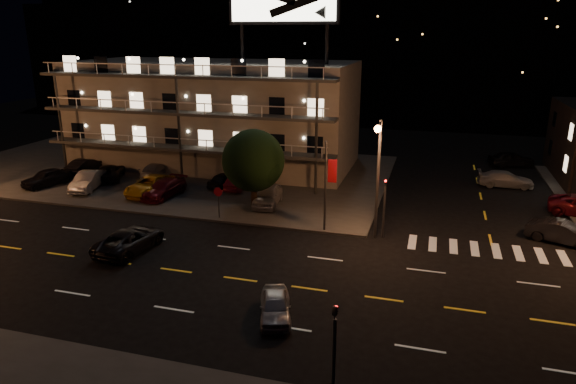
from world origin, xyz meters
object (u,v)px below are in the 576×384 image
(lot_car_2, at_px, (150,185))
(road_car_east, at_px, (275,306))
(road_car_west, at_px, (130,240))
(lot_car_7, at_px, (156,170))
(tree, at_px, (253,162))
(side_car_0, at_px, (563,233))
(lot_car_4, at_px, (268,195))

(lot_car_2, height_order, road_car_east, lot_car_2)
(road_car_east, height_order, road_car_west, road_car_west)
(lot_car_7, xyz_separation_m, road_car_west, (7.24, -15.67, -0.06))
(tree, relative_size, side_car_0, 1.41)
(tree, bearing_deg, lot_car_2, 173.28)
(lot_car_7, bearing_deg, lot_car_4, 150.49)
(lot_car_2, xyz_separation_m, road_car_west, (4.85, -10.62, -0.16))
(tree, xyz_separation_m, road_car_west, (-4.90, -9.47, -3.12))
(lot_car_4, relative_size, road_car_east, 1.25)
(tree, xyz_separation_m, side_car_0, (21.68, -0.50, -3.12))
(lot_car_4, bearing_deg, side_car_0, -10.45)
(lot_car_2, xyz_separation_m, road_car_east, (16.10, -15.67, -0.27))
(lot_car_7, distance_m, road_car_west, 17.26)
(tree, relative_size, lot_car_7, 1.42)
(road_car_west, bearing_deg, lot_car_4, -112.94)
(side_car_0, bearing_deg, lot_car_2, 109.15)
(tree, relative_size, road_car_east, 1.71)
(lot_car_4, relative_size, road_car_west, 0.87)
(lot_car_2, bearing_deg, road_car_east, -42.66)
(lot_car_2, bearing_deg, side_car_0, -1.44)
(tree, height_order, lot_car_2, tree)
(tree, height_order, side_car_0, tree)
(road_car_east, relative_size, road_car_west, 0.70)
(lot_car_4, xyz_separation_m, side_car_0, (20.91, -1.63, -0.19))
(road_car_east, bearing_deg, lot_car_2, 117.41)
(tree, distance_m, road_car_west, 11.11)
(lot_car_7, height_order, road_car_west, road_car_west)
(tree, relative_size, road_car_west, 1.20)
(side_car_0, bearing_deg, road_car_east, 154.59)
(lot_car_7, bearing_deg, road_car_east, 123.68)
(lot_car_2, distance_m, side_car_0, 31.48)
(tree, height_order, road_car_east, tree)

